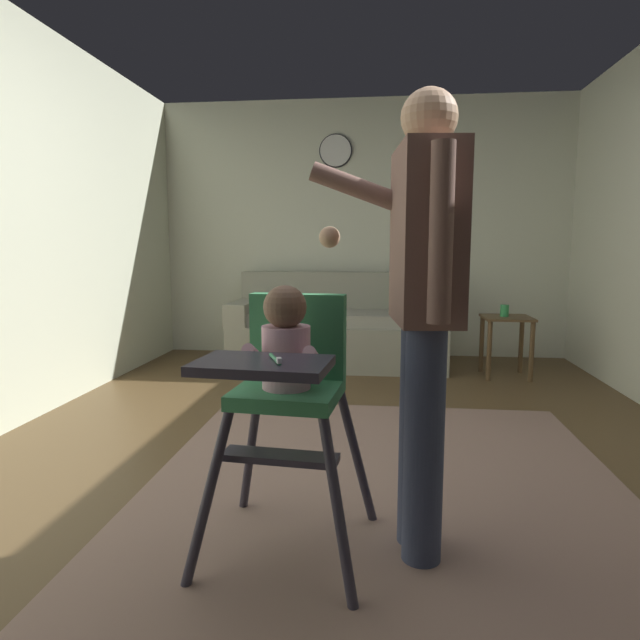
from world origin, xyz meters
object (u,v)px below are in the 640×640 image
couch (340,329)px  adult_standing (423,301)px  side_table (506,333)px  sippy_cup (504,311)px  high_chair (288,369)px  wall_clock (336,151)px

couch → adult_standing: (0.53, -3.16, 0.59)m
side_table → sippy_cup: bearing=180.0°
high_chair → sippy_cup: 3.17m
couch → side_table: (1.45, -0.36, 0.05)m
high_chair → sippy_cup: (1.37, 2.85, -0.11)m
adult_standing → wall_clock: bearing=-86.3°
wall_clock → high_chair: bearing=-87.8°
high_chair → side_table: (1.39, 2.85, -0.30)m
side_table → sippy_cup: sippy_cup is taller
couch → adult_standing: size_ratio=1.21×
adult_standing → wall_clock: wall_clock is taller
adult_standing → side_table: (0.93, 2.81, -0.54)m
adult_standing → side_table: adult_standing is taller
adult_standing → side_table: 3.00m
couch → wall_clock: 1.79m
couch → adult_standing: bearing=9.5°
couch → high_chair: high_chair is taller
adult_standing → sippy_cup: size_ratio=16.32×
sippy_cup → side_table: bearing=-0.0°
high_chair → side_table: high_chair is taller
adult_standing → sippy_cup: bearing=-113.6°
sippy_cup → wall_clock: wall_clock is taller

